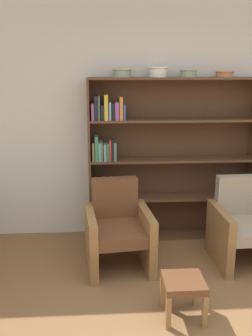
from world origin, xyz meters
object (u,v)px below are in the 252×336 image
object	(u,v)px
bowl_olive	(225,73)
footstool	(183,287)
bowl_terracotta	(122,72)
armchair_cushioned	(244,226)
bookshelf	(157,163)
armchair_leather	(118,230)
bowl_brass	(189,73)
bowl_slate	(158,71)

from	to	relation	value
bowl_olive	footstool	size ratio (longest dim) A/B	0.61
bowl_terracotta	footstool	size ratio (longest dim) A/B	0.63
armchair_cushioned	bookshelf	bearing A→B (deg)	-40.82
bookshelf	armchair_leather	size ratio (longest dim) A/B	2.24
footstool	bowl_brass	bearing A→B (deg)	78.16
bowl_terracotta	footstool	bearing A→B (deg)	-75.32
bookshelf	bowl_terracotta	xyz separation A→B (m)	(-0.41, -0.02, 1.03)
bowl_brass	armchair_cushioned	distance (m)	1.76
armchair_cushioned	bowl_slate	bearing A→B (deg)	-39.21
bookshelf	footstool	bearing A→B (deg)	-90.19
armchair_leather	armchair_cushioned	bearing A→B (deg)	173.70
armchair_cushioned	footstool	distance (m)	1.23
armchair_leather	footstool	bearing A→B (deg)	112.16
bowl_olive	armchair_leather	size ratio (longest dim) A/B	0.24
bowl_slate	footstool	bearing A→B (deg)	-89.43
bowl_terracotta	armchair_leather	distance (m)	1.69
bowl_terracotta	bowl_slate	world-z (taller)	bowl_slate
bowl_brass	bowl_olive	distance (m)	0.40
bowl_terracotta	bowl_brass	distance (m)	0.73
bowl_slate	footstool	world-z (taller)	bowl_slate
bowl_slate	bowl_brass	xyz separation A→B (m)	(0.34, 0.00, -0.01)
bookshelf	footstool	world-z (taller)	bookshelf
bookshelf	bowl_slate	size ratio (longest dim) A/B	9.02
bowl_slate	bowl_olive	world-z (taller)	bowl_slate
bowl_brass	armchair_cushioned	xyz separation A→B (m)	(0.51, -0.65, -1.55)
bowl_brass	bowl_terracotta	bearing A→B (deg)	180.00
bowl_olive	armchair_cushioned	xyz separation A→B (m)	(0.10, -0.65, -1.54)
armchair_leather	armchair_cushioned	distance (m)	1.32
bookshelf	bowl_brass	world-z (taller)	bowl_brass
bowl_terracotta	bowl_olive	bearing A→B (deg)	0.00
bowl_olive	armchair_leather	bearing A→B (deg)	-151.81
bowl_terracotta	bowl_slate	size ratio (longest dim) A/B	0.98
bowl_slate	bowl_brass	size ratio (longest dim) A/B	1.12
bookshelf	bowl_olive	distance (m)	1.25
armchair_leather	armchair_cushioned	xyz separation A→B (m)	(1.32, 0.00, 0.00)
bookshelf	armchair_cushioned	xyz separation A→B (m)	(0.83, -0.67, -0.53)
bowl_brass	footstool	distance (m)	2.30
bowl_olive	bowl_slate	bearing A→B (deg)	180.00
bowl_slate	bowl_brass	world-z (taller)	bowl_slate
bookshelf	armchair_leather	xyz separation A→B (m)	(-0.49, -0.67, -0.53)
bowl_olive	armchair_cushioned	bearing A→B (deg)	-80.92
armchair_leather	footstool	distance (m)	1.03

